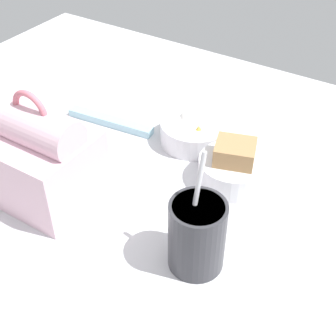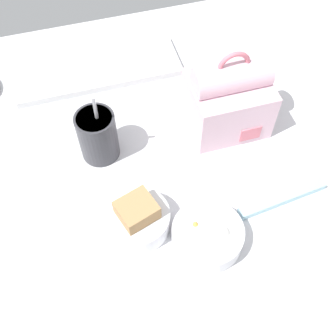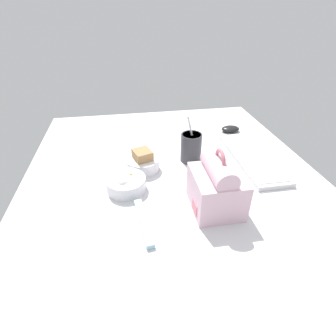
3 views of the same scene
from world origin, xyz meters
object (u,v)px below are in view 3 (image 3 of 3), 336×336
at_px(bento_bowl_snacks, 126,183).
at_px(bento_bowl_sandwich, 143,162).
at_px(computer_mouse, 230,129).
at_px(soup_cup, 191,147).
at_px(lunch_bag, 217,187).
at_px(chopstick_case, 144,222).
at_px(keyboard, 252,158).

bearing_deg(bento_bowl_snacks, bento_bowl_sandwich, 149.89).
bearing_deg(computer_mouse, soup_cup, -48.11).
distance_m(lunch_bag, bento_bowl_sandwich, 0.33).
bearing_deg(chopstick_case, computer_mouse, 139.47).
bearing_deg(bento_bowl_sandwich, computer_mouse, 120.58).
xyz_separation_m(lunch_bag, soup_cup, (-0.29, -0.01, -0.02)).
height_order(bento_bowl_sandwich, computer_mouse, bento_bowl_sandwich).
bearing_deg(lunch_bag, chopstick_case, -80.08).
bearing_deg(soup_cup, keyboard, 80.84).
bearing_deg(computer_mouse, lunch_bag, -25.88).
bearing_deg(keyboard, bento_bowl_sandwich, -90.48).
relative_size(bento_bowl_snacks, chopstick_case, 0.69).
bearing_deg(keyboard, soup_cup, -99.16).
distance_m(bento_bowl_sandwich, computer_mouse, 0.53).
bearing_deg(keyboard, lunch_bag, -43.83).
distance_m(keyboard, bento_bowl_sandwich, 0.45).
bearing_deg(chopstick_case, bento_bowl_snacks, -166.61).
relative_size(soup_cup, bento_bowl_snacks, 1.43).
bearing_deg(lunch_bag, bento_bowl_snacks, -116.98).
bearing_deg(soup_cup, bento_bowl_sandwich, -79.57).
relative_size(lunch_bag, soup_cup, 1.06).
distance_m(soup_cup, chopstick_case, 0.40).
bearing_deg(keyboard, computer_mouse, 177.13).
bearing_deg(bento_bowl_snacks, computer_mouse, 126.40).
bearing_deg(lunch_bag, keyboard, 136.17).
bearing_deg(soup_cup, lunch_bag, 1.24).
xyz_separation_m(soup_cup, computer_mouse, (-0.24, 0.26, -0.05)).
xyz_separation_m(keyboard, bento_bowl_sandwich, (-0.00, -0.45, 0.02)).
relative_size(keyboard, bento_bowl_snacks, 3.04).
bearing_deg(computer_mouse, keyboard, -2.87).
distance_m(soup_cup, bento_bowl_sandwich, 0.20).
relative_size(bento_bowl_sandwich, computer_mouse, 1.39).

